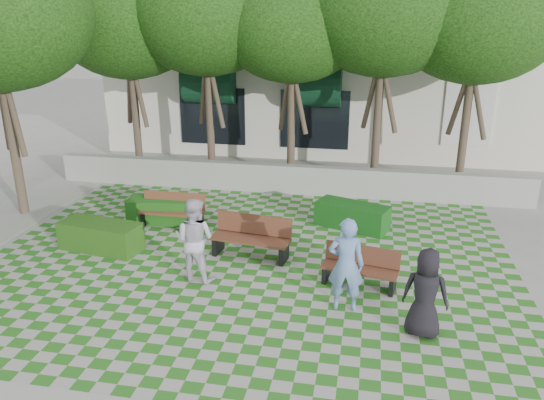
% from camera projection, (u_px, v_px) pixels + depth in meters
% --- Properties ---
extents(ground, '(90.00, 90.00, 0.00)m').
position_uv_depth(ground, '(236.00, 284.00, 11.17)').
color(ground, gray).
rests_on(ground, ground).
extents(lawn, '(12.00, 12.00, 0.00)m').
position_uv_depth(lawn, '(246.00, 263.00, 12.10)').
color(lawn, '#2B721E').
rests_on(lawn, ground).
extents(retaining_wall, '(15.00, 0.36, 0.90)m').
position_uv_depth(retaining_wall, '(284.00, 179.00, 16.77)').
color(retaining_wall, '#9E9B93').
rests_on(retaining_wall, ground).
extents(bench_east, '(1.65, 0.83, 0.83)m').
position_uv_depth(bench_east, '(360.00, 268.00, 11.02)').
color(bench_east, '#522A1C').
rests_on(bench_east, ground).
extents(bench_mid, '(1.91, 0.86, 0.97)m').
position_uv_depth(bench_mid, '(251.00, 238.00, 12.33)').
color(bench_mid, '#552D1D').
rests_on(bench_mid, ground).
extents(bench_west, '(1.70, 0.57, 0.89)m').
position_uv_depth(bench_west, '(173.00, 211.00, 14.10)').
color(bench_west, brown).
rests_on(bench_west, ground).
extents(hedge_midright, '(2.03, 1.38, 0.66)m').
position_uv_depth(hedge_midright, '(352.00, 216.00, 14.03)').
color(hedge_midright, '#124615').
rests_on(hedge_midright, ground).
extents(hedge_midleft, '(2.00, 0.99, 0.67)m').
position_uv_depth(hedge_midleft, '(165.00, 210.00, 14.42)').
color(hedge_midleft, '#194F15').
rests_on(hedge_midleft, ground).
extents(hedge_west, '(2.06, 1.09, 0.69)m').
position_uv_depth(hedge_west, '(101.00, 236.00, 12.72)').
color(hedge_west, '#204A13').
rests_on(hedge_west, ground).
extents(person_blue, '(0.69, 0.46, 1.88)m').
position_uv_depth(person_blue, '(346.00, 265.00, 9.95)').
color(person_blue, '#6A8DC2').
rests_on(person_blue, ground).
extents(person_dark, '(0.89, 0.67, 1.65)m').
position_uv_depth(person_dark, '(425.00, 293.00, 9.17)').
color(person_dark, black).
rests_on(person_dark, ground).
extents(person_white, '(0.98, 0.81, 1.83)m').
position_uv_depth(person_white, '(194.00, 240.00, 11.12)').
color(person_white, silver).
rests_on(person_white, ground).
extents(tree_row, '(17.70, 13.40, 7.41)m').
position_uv_depth(tree_row, '(220.00, 21.00, 15.29)').
color(tree_row, '#47382B').
rests_on(tree_row, ground).
extents(building, '(18.00, 8.92, 5.15)m').
position_uv_depth(building, '(335.00, 83.00, 23.21)').
color(building, silver).
rests_on(building, ground).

